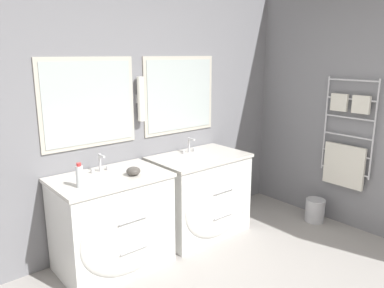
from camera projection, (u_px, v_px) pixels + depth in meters
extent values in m
cube|color=slate|center=(126.00, 111.00, 3.52)|extent=(5.52, 0.06, 2.60)
cube|color=#BCB7A8|center=(89.00, 103.00, 3.23)|extent=(0.88, 0.01, 0.78)
cube|color=#B2BCBA|center=(89.00, 103.00, 3.22)|extent=(0.81, 0.01, 0.71)
cube|color=#BCB7A8|center=(180.00, 95.00, 3.85)|extent=(0.88, 0.01, 0.78)
cube|color=#B2BCBA|center=(180.00, 95.00, 3.84)|extent=(0.81, 0.01, 0.71)
cylinder|color=white|center=(141.00, 99.00, 3.50)|extent=(0.07, 0.07, 0.41)
cube|color=silver|center=(138.00, 99.00, 3.53)|extent=(0.05, 0.02, 0.08)
cube|color=slate|center=(361.00, 107.00, 3.80)|extent=(0.06, 4.41, 2.60)
cylinder|color=silver|center=(374.00, 131.00, 3.68)|extent=(0.02, 0.02, 1.02)
cylinder|color=silver|center=(325.00, 123.00, 4.07)|extent=(0.02, 0.02, 1.02)
cylinder|color=silver|center=(353.00, 80.00, 3.76)|extent=(0.02, 0.53, 0.02)
cylinder|color=silver|center=(351.00, 99.00, 3.81)|extent=(0.02, 0.53, 0.02)
cylinder|color=silver|center=(349.00, 118.00, 3.85)|extent=(0.02, 0.53, 0.02)
cylinder|color=silver|center=(348.00, 136.00, 3.90)|extent=(0.02, 0.53, 0.02)
cylinder|color=silver|center=(346.00, 154.00, 3.94)|extent=(0.02, 0.53, 0.02)
cylinder|color=silver|center=(344.00, 171.00, 3.99)|extent=(0.02, 0.53, 0.02)
cube|color=silver|center=(344.00, 166.00, 3.96)|extent=(0.04, 0.44, 0.45)
cube|color=silver|center=(361.00, 105.00, 3.72)|extent=(0.04, 0.18, 0.18)
cube|color=silver|center=(339.00, 102.00, 3.89)|extent=(0.04, 0.18, 0.18)
cube|color=white|center=(112.00, 223.00, 3.23)|extent=(0.92, 0.59, 0.80)
ellipsoid|color=white|center=(130.00, 235.00, 3.01)|extent=(0.85, 0.13, 0.67)
cube|color=beige|center=(109.00, 178.00, 3.14)|extent=(0.95, 0.62, 0.03)
ellipsoid|color=white|center=(111.00, 182.00, 3.12)|extent=(0.41, 0.36, 0.09)
cylinder|color=silver|center=(134.00, 220.00, 2.92)|extent=(0.25, 0.01, 0.01)
cylinder|color=silver|center=(135.00, 250.00, 2.98)|extent=(0.25, 0.01, 0.01)
cube|color=white|center=(199.00, 196.00, 3.86)|extent=(0.92, 0.59, 0.80)
ellipsoid|color=white|center=(219.00, 204.00, 3.63)|extent=(0.85, 0.13, 0.67)
cube|color=beige|center=(199.00, 157.00, 3.76)|extent=(0.95, 0.62, 0.03)
ellipsoid|color=white|center=(201.00, 160.00, 3.74)|extent=(0.41, 0.36, 0.09)
cylinder|color=silver|center=(225.00, 191.00, 3.54)|extent=(0.25, 0.01, 0.01)
cylinder|color=silver|center=(224.00, 216.00, 3.60)|extent=(0.25, 0.01, 0.01)
cylinder|color=silver|center=(100.00, 163.00, 3.23)|extent=(0.02, 0.02, 0.16)
cylinder|color=silver|center=(102.00, 156.00, 3.19)|extent=(0.02, 0.09, 0.02)
cylinder|color=silver|center=(93.00, 171.00, 3.21)|extent=(0.03, 0.03, 0.04)
cylinder|color=silver|center=(108.00, 168.00, 3.29)|extent=(0.03, 0.03, 0.04)
cylinder|color=silver|center=(189.00, 145.00, 3.86)|extent=(0.02, 0.02, 0.16)
cylinder|color=silver|center=(192.00, 139.00, 3.81)|extent=(0.02, 0.09, 0.02)
cylinder|color=silver|center=(184.00, 152.00, 3.83)|extent=(0.03, 0.03, 0.04)
cylinder|color=silver|center=(194.00, 150.00, 3.91)|extent=(0.03, 0.03, 0.04)
cylinder|color=silver|center=(80.00, 177.00, 2.85)|extent=(0.06, 0.06, 0.17)
cylinder|color=red|center=(79.00, 165.00, 2.83)|extent=(0.04, 0.04, 0.02)
ellipsoid|color=#4C4742|center=(133.00, 171.00, 3.14)|extent=(0.12, 0.12, 0.07)
cylinder|color=#B7B7BC|center=(315.00, 210.00, 4.16)|extent=(0.21, 0.21, 0.26)
torus|color=#B7B7BC|center=(316.00, 200.00, 4.13)|extent=(0.21, 0.21, 0.01)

